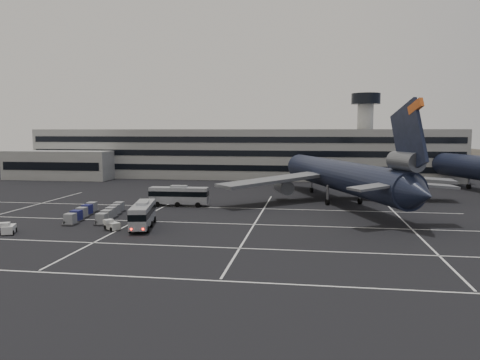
{
  "coord_description": "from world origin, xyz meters",
  "views": [
    {
      "loc": [
        20.01,
        -62.41,
        13.54
      ],
      "look_at": [
        7.8,
        17.93,
        5.0
      ],
      "focal_mm": 35.0,
      "sensor_mm": 36.0,
      "label": 1
    }
  ],
  "objects_px": {
    "uld_cluster": "(96,213)",
    "trijet_main": "(341,176)",
    "bus_near": "(143,213)",
    "bus_far": "(179,195)",
    "tug_a": "(9,229)"
  },
  "relations": [
    {
      "from": "trijet_main",
      "to": "uld_cluster",
      "type": "height_order",
      "value": "trijet_main"
    },
    {
      "from": "trijet_main",
      "to": "uld_cluster",
      "type": "relative_size",
      "value": 4.06
    },
    {
      "from": "trijet_main",
      "to": "bus_near",
      "type": "height_order",
      "value": "trijet_main"
    },
    {
      "from": "tug_a",
      "to": "bus_near",
      "type": "bearing_deg",
      "value": -0.13
    },
    {
      "from": "uld_cluster",
      "to": "bus_near",
      "type": "bearing_deg",
      "value": -30.81
    },
    {
      "from": "trijet_main",
      "to": "bus_far",
      "type": "xyz_separation_m",
      "value": [
        -29.12,
        -7.63,
        -3.2
      ]
    },
    {
      "from": "bus_near",
      "to": "bus_far",
      "type": "distance_m",
      "value": 19.03
    },
    {
      "from": "uld_cluster",
      "to": "trijet_main",
      "type": "bearing_deg",
      "value": 28.34
    },
    {
      "from": "tug_a",
      "to": "uld_cluster",
      "type": "distance_m",
      "value": 14.02
    },
    {
      "from": "bus_near",
      "to": "tug_a",
      "type": "height_order",
      "value": "bus_near"
    },
    {
      "from": "bus_far",
      "to": "uld_cluster",
      "type": "height_order",
      "value": "bus_far"
    },
    {
      "from": "trijet_main",
      "to": "uld_cluster",
      "type": "bearing_deg",
      "value": -171.55
    },
    {
      "from": "trijet_main",
      "to": "uld_cluster",
      "type": "distance_m",
      "value": 44.12
    },
    {
      "from": "tug_a",
      "to": "uld_cluster",
      "type": "relative_size",
      "value": 0.21
    },
    {
      "from": "trijet_main",
      "to": "bus_far",
      "type": "distance_m",
      "value": 30.27
    }
  ]
}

